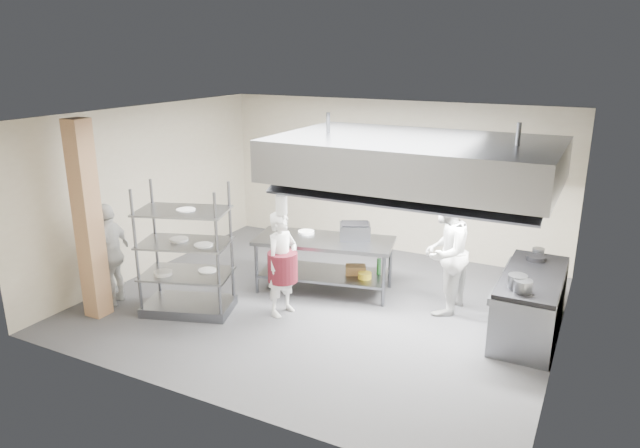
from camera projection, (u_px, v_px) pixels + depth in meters
The scene contains 23 objects.
floor at pixel (322, 304), 9.17m from camera, with size 7.00×7.00×0.00m, color #363638.
ceiling at pixel (322, 115), 8.29m from camera, with size 7.00×7.00×0.00m, color silver.
wall_back at pixel (391, 177), 11.28m from camera, with size 7.00×7.00×0.00m, color #C0B398.
wall_left at pixel (149, 190), 10.26m from camera, with size 6.00×6.00×0.00m, color #C0B398.
wall_right at pixel (568, 249), 7.20m from camera, with size 6.00×6.00×0.00m, color #C0B398.
column at pixel (88, 221), 8.38m from camera, with size 0.30×0.30×3.00m, color tan.
exhaust_hood at pixel (415, 159), 8.24m from camera, with size 4.00×2.50×0.60m, color slate.
hood_strip_a at pixel (357, 175), 8.73m from camera, with size 1.60×0.12×0.04m, color white.
hood_strip_b at pixel (475, 187), 7.94m from camera, with size 1.60×0.12×0.04m, color white.
wall_shelf at pixel (481, 188), 10.36m from camera, with size 1.50×0.28×0.04m, color slate.
island at pixel (324, 265), 9.57m from camera, with size 2.28×0.95×0.91m, color gray, non-canonical shape.
island_worktop at pixel (324, 241), 9.45m from camera, with size 2.28×0.95×0.06m, color slate.
island_undershelf at pixel (324, 273), 9.62m from camera, with size 2.10×0.86×0.04m, color slate.
pass_rack at pixel (185, 250), 8.64m from camera, with size 1.34×0.78×2.01m, color slate, non-canonical shape.
cooking_range at pixel (530, 306), 8.12m from camera, with size 0.80×2.00×0.84m, color slate.
range_top at pixel (533, 276), 7.99m from camera, with size 0.78×1.96×0.06m, color black.
chef_head at pixel (282, 264), 8.61m from camera, with size 0.59×0.39×1.62m, color white.
chef_line at pixel (445, 252), 8.65m from camera, with size 0.94×0.73×1.93m, color white.
chef_plating at pixel (111, 254), 8.99m from camera, with size 0.97×0.40×1.65m, color silver.
griddle at pixel (355, 232), 9.43m from camera, with size 0.50×0.39×0.24m, color gray.
wicker_basket at pixel (356, 270), 9.52m from camera, with size 0.33×0.23×0.15m, color brown.
stockpot at pixel (517, 281), 7.52m from camera, with size 0.25×0.25×0.17m, color gray.
plate_stack at pixel (187, 272), 8.75m from camera, with size 0.28×0.28×0.05m, color white.
Camera 1 is at (3.81, -7.48, 3.90)m, focal length 32.00 mm.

